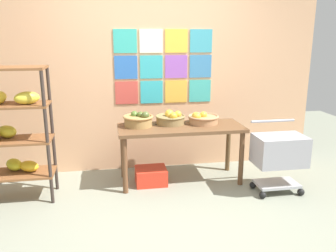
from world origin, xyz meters
TOP-DOWN VIEW (x-y plane):
  - ground at (0.00, 0.00)m, footprint 9.02×9.02m
  - back_wall_with_art at (0.00, 1.54)m, footprint 4.53×0.07m
  - display_table at (0.31, 0.97)m, footprint 1.51×0.59m
  - fruit_basket_centre at (0.21, 1.10)m, footprint 0.36×0.36m
  - fruit_basket_right at (0.60, 1.06)m, footprint 0.38×0.38m
  - fruit_basket_left at (-0.19, 1.06)m, footprint 0.36×0.36m
  - produce_crate_under_table at (-0.06, 0.95)m, footprint 0.37×0.32m
  - shopping_cart at (1.35, 0.47)m, footprint 0.56×0.42m

SIDE VIEW (x-z plane):
  - ground at x=0.00m, z-range 0.00..0.00m
  - produce_crate_under_table at x=-0.06m, z-range 0.00..0.20m
  - shopping_cart at x=1.35m, z-range 0.07..0.88m
  - display_table at x=0.31m, z-range 0.26..0.96m
  - fruit_basket_right at x=0.60m, z-range 0.69..0.84m
  - fruit_basket_centre at x=0.21m, z-range 0.69..0.86m
  - fruit_basket_left at x=-0.19m, z-range 0.69..0.88m
  - back_wall_with_art at x=0.00m, z-range 0.00..2.88m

